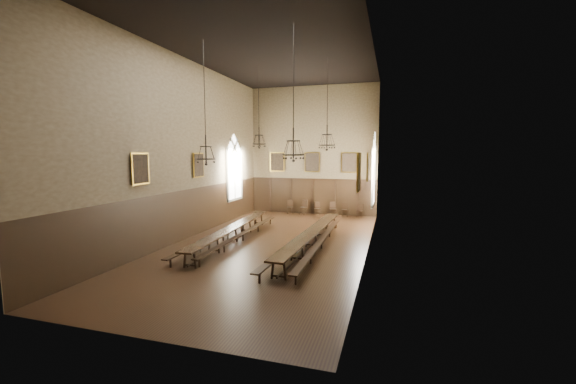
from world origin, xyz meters
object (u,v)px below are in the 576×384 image
at_px(table_left, 232,234).
at_px(bench_right_inner, 302,241).
at_px(table_right, 311,239).
at_px(chair_6, 345,212).
at_px(chair_4, 317,211).
at_px(chair_7, 360,213).
at_px(chandelier_back_left, 259,138).
at_px(chandelier_back_right, 327,139).
at_px(chair_3, 303,210).
at_px(bench_right_outer, 322,242).
at_px(chair_5, 333,212).
at_px(chair_2, 290,209).
at_px(chandelier_front_right, 293,146).
at_px(bench_left_outer, 223,235).
at_px(bench_left_inner, 243,236).
at_px(chandelier_front_left, 206,151).

relative_size(table_left, bench_right_inner, 0.89).
relative_size(table_right, chair_6, 10.10).
bearing_deg(chair_4, table_left, -121.35).
distance_m(chair_7, chandelier_back_left, 9.09).
relative_size(chandelier_back_left, chandelier_back_right, 0.97).
height_order(table_left, chair_3, chair_3).
height_order(bench_right_outer, chair_5, chair_5).
relative_size(chair_2, chair_3, 0.93).
relative_size(chair_3, chandelier_back_left, 0.24).
bearing_deg(chair_2, table_right, -86.69).
height_order(table_left, chair_2, chair_2).
xyz_separation_m(bench_right_inner, chair_7, (1.87, 8.70, -0.04)).
height_order(chair_2, chandelier_back_right, chandelier_back_right).
relative_size(chair_4, chandelier_back_left, 0.21).
xyz_separation_m(bench_right_outer, chandelier_front_right, (-0.58, -2.72, 4.32)).
relative_size(chair_2, chandelier_front_right, 0.20).
relative_size(table_right, bench_left_outer, 1.05).
height_order(bench_right_inner, chair_4, chair_4).
xyz_separation_m(bench_left_inner, chair_6, (3.96, 8.27, 0.03)).
height_order(chair_4, chair_5, chair_5).
bearing_deg(chandelier_back_left, bench_left_inner, -87.40).
relative_size(table_right, chandelier_front_left, 1.94).
xyz_separation_m(chair_2, chandelier_front_left, (-0.70, -10.56, 4.13)).
bearing_deg(chair_5, bench_right_outer, -103.33).
relative_size(table_left, table_right, 0.95).
xyz_separation_m(table_right, chandelier_front_right, (-0.09, -2.81, 4.22)).
distance_m(chair_5, chandelier_back_left, 8.18).
distance_m(chair_3, chandelier_front_right, 12.30).
height_order(table_left, chandelier_front_right, chandelier_front_right).
xyz_separation_m(table_left, chandelier_back_left, (0.36, 2.86, 4.79)).
bearing_deg(chandelier_front_right, chair_2, 106.67).
relative_size(bench_left_inner, chandelier_front_left, 1.81).
bearing_deg(bench_left_outer, chair_6, 60.12).
distance_m(table_right, chandelier_back_left, 6.63).
bearing_deg(table_left, chair_7, 57.68).
relative_size(table_right, chandelier_back_left, 2.28).
relative_size(table_left, chair_2, 9.59).
bearing_deg(chair_5, chair_7, -18.89).
distance_m(bench_right_outer, chair_3, 9.06).
relative_size(bench_right_inner, chandelier_back_left, 2.43).
distance_m(table_left, chandelier_back_right, 6.68).
height_order(table_right, bench_right_inner, table_right).
xyz_separation_m(bench_right_outer, chair_2, (-3.97, 8.62, 0.01)).
bearing_deg(table_right, chair_3, 106.51).
bearing_deg(table_left, bench_right_inner, -1.79).
bearing_deg(bench_left_inner, chair_7, 59.29).
xyz_separation_m(chandelier_back_right, chandelier_front_right, (-0.37, -4.94, -0.43)).
xyz_separation_m(chair_3, chair_5, (2.12, 0.09, -0.03)).
bearing_deg(bench_right_inner, chair_5, 89.77).
bearing_deg(table_right, chair_2, 112.22).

